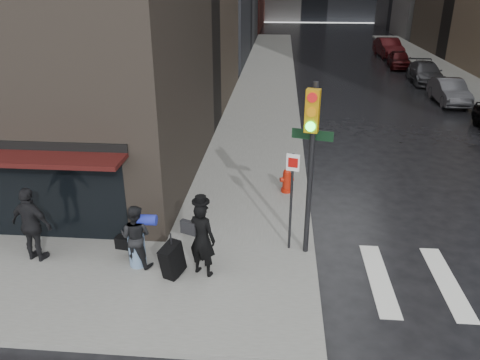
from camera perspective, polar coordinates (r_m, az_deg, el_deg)
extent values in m
plane|color=black|center=(11.08, -0.99, -14.01)|extent=(140.00, 140.00, 0.00)
cube|color=slate|center=(36.36, 3.45, 12.91)|extent=(4.00, 50.00, 0.15)
cube|color=slate|center=(38.46, 24.42, 11.49)|extent=(3.00, 50.00, 0.15)
cube|color=silver|center=(12.12, 16.57, -11.42)|extent=(0.50, 3.00, 0.01)
cube|color=silver|center=(12.55, 23.87, -11.27)|extent=(0.50, 3.00, 0.01)
imported|color=black|center=(11.09, -4.65, -7.16)|extent=(0.82, 0.69, 1.90)
cylinder|color=black|center=(10.63, -4.82, -2.65)|extent=(0.41, 0.41, 0.05)
cylinder|color=black|center=(10.60, -4.83, -2.36)|extent=(0.25, 0.25, 0.15)
cube|color=black|center=(11.07, -6.26, -5.77)|extent=(0.42, 0.27, 0.33)
cube|color=black|center=(11.33, -8.25, -9.65)|extent=(0.58, 0.80, 0.96)
cylinder|color=black|center=(11.06, -8.41, -7.45)|extent=(0.04, 0.04, 0.44)
imported|color=black|center=(11.70, -12.60, -6.72)|extent=(0.88, 0.74, 1.63)
cube|color=black|center=(12.15, -13.74, -7.41)|extent=(0.53, 0.34, 0.30)
cylinder|color=#1C269C|center=(11.47, -11.33, -4.78)|extent=(0.49, 0.26, 0.26)
imported|color=black|center=(12.67, -24.03, -5.01)|extent=(1.23, 0.75, 1.96)
cylinder|color=black|center=(11.51, 8.57, 0.87)|extent=(0.13, 0.13, 4.43)
cube|color=#C98E0D|center=(10.77, 8.81, 8.32)|extent=(0.35, 0.27, 1.00)
cylinder|color=red|center=(10.58, 8.80, 9.91)|extent=(0.23, 0.11, 0.22)
cylinder|color=orange|center=(10.66, 8.69, 8.18)|extent=(0.23, 0.11, 0.22)
cylinder|color=#19E533|center=(10.75, 8.59, 6.47)|extent=(0.23, 0.11, 0.22)
cylinder|color=black|center=(11.95, 6.23, -2.77)|extent=(0.07, 0.07, 2.66)
cube|color=white|center=(11.48, 6.48, 2.13)|extent=(0.33, 0.10, 0.44)
cube|color=black|center=(11.26, 8.83, 5.46)|extent=(0.97, 0.28, 0.24)
cylinder|color=#A71B0A|center=(15.70, 5.66, -1.23)|extent=(0.36, 0.36, 0.11)
cylinder|color=#A71B0A|center=(15.58, 5.70, -0.29)|extent=(0.27, 0.27, 0.67)
sphere|color=#A71B0A|center=(15.44, 5.75, 0.93)|extent=(0.25, 0.25, 0.25)
cylinder|color=#A71B0A|center=(15.54, 5.72, 0.09)|extent=(0.47, 0.28, 0.16)
imported|color=#505055|center=(29.99, 24.15, 9.84)|extent=(1.48, 4.17, 1.37)
imported|color=#3A3A3F|center=(35.44, 21.68, 12.07)|extent=(2.15, 4.81, 1.37)
imported|color=#3C0C0D|center=(40.79, 18.84, 13.76)|extent=(1.92, 4.07, 1.35)
imported|color=#3C0C0E|center=(46.39, 17.64, 15.14)|extent=(2.05, 5.07, 1.64)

